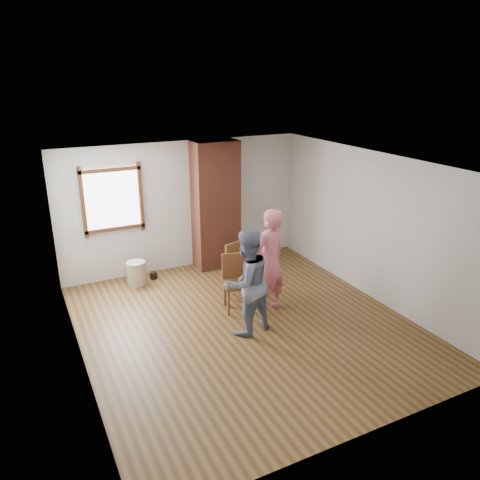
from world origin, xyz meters
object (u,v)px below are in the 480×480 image
person_pink (269,261)px  side_table (244,279)px  stoneware_crock (136,273)px  dining_chair_right (240,266)px  man (247,283)px  dining_chair_left (236,279)px

person_pink → side_table: bearing=-85.8°
stoneware_crock → dining_chair_right: (1.59, -1.23, 0.31)m
person_pink → stoneware_crock: bearing=-66.2°
dining_chair_right → man: size_ratio=0.58×
dining_chair_right → side_table: (-0.05, -0.27, -0.14)m
dining_chair_left → man: man is taller
dining_chair_right → person_pink: (0.15, -0.81, 0.36)m
dining_chair_left → side_table: size_ratio=1.60×
person_pink → dining_chair_left: bearing=-54.0°
dining_chair_left → side_table: 0.34m
stoneware_crock → person_pink: size_ratio=0.25×
dining_chair_right → side_table: size_ratio=1.61×
dining_chair_right → person_pink: 0.89m
side_table → person_pink: bearing=-69.1°
dining_chair_left → dining_chair_right: (0.29, 0.47, 0.00)m
side_table → man: bearing=-114.6°
dining_chair_left → stoneware_crock: bearing=141.8°
side_table → dining_chair_left: bearing=-140.6°
dining_chair_left → side_table: bearing=53.9°
dining_chair_left → side_table: (0.24, 0.20, -0.14)m
dining_chair_right → man: (-0.50, -1.25, 0.29)m
side_table → person_pink: person_pink is taller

